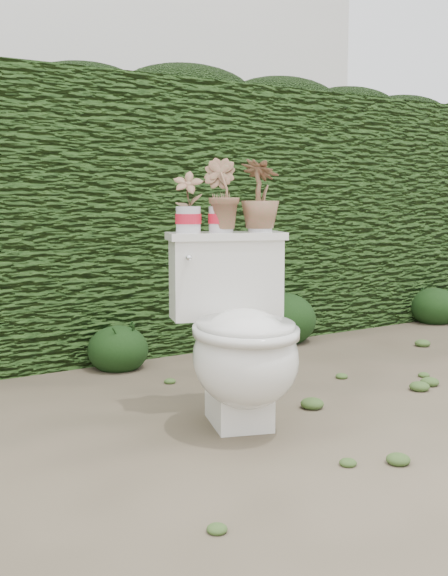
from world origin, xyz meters
TOP-DOWN VIEW (x-y plane):
  - ground at (0.00, 0.00)m, footprint 60.00×60.00m
  - hedge at (0.00, 1.60)m, footprint 8.00×1.00m
  - toilet at (-0.10, -0.17)m, footprint 0.66×0.79m
  - potted_plant_left at (-0.17, 0.11)m, footprint 0.15×0.15m
  - potted_plant_center at (-0.04, 0.06)m, footprint 0.18×0.20m
  - potted_plant_right at (0.12, 0.00)m, footprint 0.21×0.21m
  - liriope_clump_2 at (-0.09, 1.00)m, footprint 0.33×0.33m
  - liriope_clump_3 at (1.10, 1.08)m, footprint 0.43×0.43m
  - liriope_clump_4 at (2.48, 1.01)m, footprint 0.36×0.36m

SIDE VIEW (x-z plane):
  - ground at x=0.00m, z-range 0.00..0.00m
  - liriope_clump_2 at x=-0.09m, z-range 0.00..0.26m
  - liriope_clump_4 at x=2.48m, z-range 0.00..0.29m
  - liriope_clump_3 at x=1.10m, z-range 0.00..0.35m
  - toilet at x=-0.10m, z-range -0.03..0.74m
  - hedge at x=0.00m, z-range 0.00..1.60m
  - potted_plant_left at x=-0.17m, z-range 0.78..1.02m
  - potted_plant_right at x=0.12m, z-range 0.78..1.07m
  - potted_plant_center at x=-0.04m, z-range 0.78..1.08m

